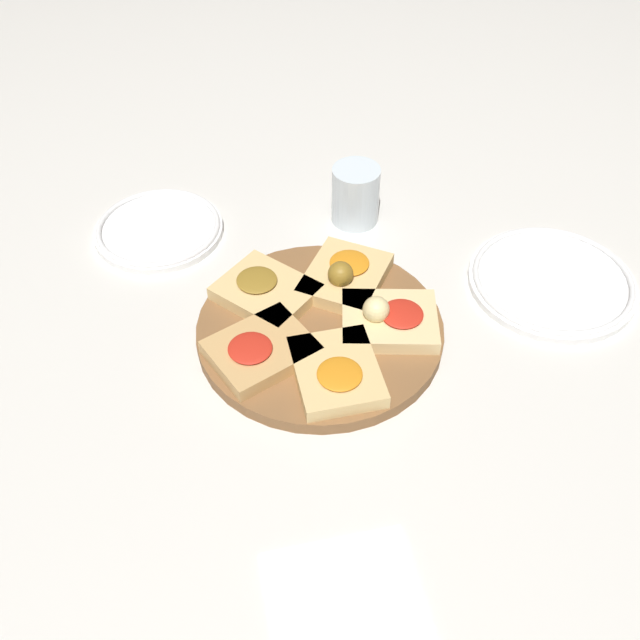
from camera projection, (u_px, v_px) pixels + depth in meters
The scene contains 11 objects.
ground_plane at pixel (320, 335), 0.96m from camera, with size 3.00×3.00×0.00m, color silver.
serving_board at pixel (320, 330), 0.95m from camera, with size 0.31×0.31×0.02m, color brown.
focaccia_slice_0 at pixel (345, 275), 0.99m from camera, with size 0.15×0.15×0.05m.
focaccia_slice_1 at pixel (265, 291), 0.97m from camera, with size 0.14×0.15×0.03m.
focaccia_slice_2 at pixel (260, 350), 0.90m from camera, with size 0.14×0.12×0.03m.
focaccia_slice_3 at pixel (337, 372), 0.88m from camera, with size 0.12×0.13×0.03m.
focaccia_slice_4 at pixel (388, 319), 0.94m from camera, with size 0.15×0.14×0.05m.
plate_left at pixel (159, 229), 1.10m from camera, with size 0.19×0.19×0.02m.
plate_right at pixel (552, 280), 1.02m from camera, with size 0.23×0.23×0.02m.
water_glass at pixel (356, 195), 1.09m from camera, with size 0.07×0.07×0.09m, color silver.
napkin_stack at pixel (346, 596), 0.71m from camera, with size 0.14×0.12×0.01m, color white.
Camera 1 is at (-0.26, -0.60, 0.70)m, focal length 42.00 mm.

